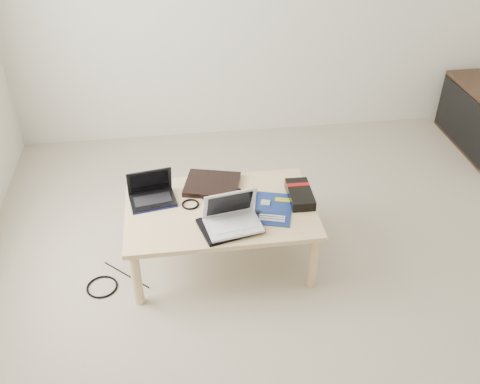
{
  "coord_description": "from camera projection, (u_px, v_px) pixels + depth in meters",
  "views": [
    {
      "loc": [
        -0.73,
        -2.1,
        2.28
      ],
      "look_at": [
        -0.39,
        0.38,
        0.5
      ],
      "focal_mm": 40.0,
      "sensor_mm": 36.0,
      "label": 1
    }
  ],
  "objects": [
    {
      "name": "book",
      "position": [
        212.0,
        184.0,
        3.28
      ],
      "size": [
        0.38,
        0.34,
        0.03
      ],
      "color": "black",
      "rests_on": "coffee_table"
    },
    {
      "name": "remote",
      "position": [
        251.0,
        201.0,
        3.15
      ],
      "size": [
        0.09,
        0.22,
        0.02
      ],
      "color": "silver",
      "rests_on": "coffee_table"
    },
    {
      "name": "floor_cable_trail",
      "position": [
        126.0,
        275.0,
        3.22
      ],
      "size": [
        0.28,
        0.26,
        0.01
      ],
      "primitive_type": "cylinder",
      "rotation": [
        1.57,
        0.0,
        0.82
      ],
      "color": "black",
      "rests_on": "ground"
    },
    {
      "name": "tablet",
      "position": [
        226.0,
        201.0,
        3.15
      ],
      "size": [
        0.28,
        0.24,
        0.01
      ],
      "color": "black",
      "rests_on": "coffee_table"
    },
    {
      "name": "gpu_box",
      "position": [
        300.0,
        194.0,
        3.17
      ],
      "size": [
        0.14,
        0.28,
        0.06
      ],
      "color": "black",
      "rests_on": "coffee_table"
    },
    {
      "name": "ground",
      "position": [
        316.0,
        294.0,
        3.1
      ],
      "size": [
        4.0,
        4.0,
        0.0
      ],
      "primitive_type": "plane",
      "color": "#B1A690",
      "rests_on": "ground"
    },
    {
      "name": "white_laptop",
      "position": [
        232.0,
        218.0,
        2.94
      ],
      "size": [
        0.33,
        0.26,
        0.21
      ],
      "color": "silver",
      "rests_on": "neoprene_sleeve"
    },
    {
      "name": "floor_cable_coil",
      "position": [
        102.0,
        287.0,
        3.14
      ],
      "size": [
        0.24,
        0.24,
        0.01
      ],
      "primitive_type": "torus",
      "rotation": [
        0.0,
        0.0,
        0.38
      ],
      "color": "black",
      "rests_on": "ground"
    },
    {
      "name": "netbook",
      "position": [
        152.0,
        194.0,
        3.15
      ],
      "size": [
        0.29,
        0.23,
        0.19
      ],
      "color": "black",
      "rests_on": "coffee_table"
    },
    {
      "name": "neoprene_sleeve",
      "position": [
        230.0,
        226.0,
        2.96
      ],
      "size": [
        0.38,
        0.31,
        0.02
      ],
      "primitive_type": "cube",
      "rotation": [
        0.0,
        0.0,
        0.25
      ],
      "color": "black",
      "rests_on": "coffee_table"
    },
    {
      "name": "motherboard",
      "position": [
        270.0,
        208.0,
        3.1
      ],
      "size": [
        0.33,
        0.37,
        0.01
      ],
      "color": "navy",
      "rests_on": "coffee_table"
    },
    {
      "name": "cable_coil",
      "position": [
        190.0,
        204.0,
        3.13
      ],
      "size": [
        0.13,
        0.13,
        0.01
      ],
      "primitive_type": "torus",
      "rotation": [
        0.0,
        0.0,
        0.3
      ],
      "color": "black",
      "rests_on": "coffee_table"
    },
    {
      "name": "coffee_table",
      "position": [
        220.0,
        214.0,
        3.14
      ],
      "size": [
        1.1,
        0.7,
        0.4
      ],
      "color": "tan",
      "rests_on": "ground"
    }
  ]
}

